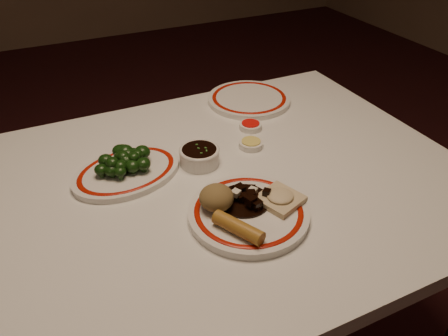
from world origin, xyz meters
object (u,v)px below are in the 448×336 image
(soy_bowl, at_px, (199,156))
(broccoli_plate, at_px, (127,172))
(dining_table, at_px, (217,209))
(main_plate, at_px, (248,213))
(rice_mound, at_px, (216,198))
(broccoli_pile, at_px, (126,159))
(stirfry_heap, at_px, (245,198))
(fried_wonton, at_px, (280,198))
(spring_roll, at_px, (238,227))

(soy_bowl, bearing_deg, broccoli_plate, 170.95)
(dining_table, height_order, main_plate, main_plate)
(dining_table, distance_m, soy_bowl, 0.14)
(dining_table, xyz_separation_m, broccoli_plate, (-0.19, 0.11, 0.10))
(rice_mound, bearing_deg, broccoli_pile, 119.44)
(stirfry_heap, bearing_deg, rice_mound, 171.89)
(rice_mound, xyz_separation_m, fried_wonton, (0.13, -0.04, -0.02))
(rice_mound, xyz_separation_m, spring_roll, (0.01, -0.09, -0.01))
(stirfry_heap, xyz_separation_m, broccoli_pile, (-0.19, 0.24, 0.01))
(rice_mound, xyz_separation_m, soy_bowl, (0.04, 0.19, -0.02))
(fried_wonton, bearing_deg, broccoli_pile, 133.73)
(main_plate, xyz_separation_m, rice_mound, (-0.06, 0.04, 0.03))
(spring_roll, xyz_separation_m, stirfry_heap, (0.06, 0.08, -0.01))
(fried_wonton, xyz_separation_m, stirfry_heap, (-0.07, 0.03, -0.00))
(fried_wonton, relative_size, soy_bowl, 1.10)
(stirfry_heap, bearing_deg, fried_wonton, -25.78)
(broccoli_pile, relative_size, soy_bowl, 1.43)
(rice_mound, relative_size, broccoli_pile, 0.52)
(spring_roll, xyz_separation_m, fried_wonton, (0.12, 0.05, -0.00))
(main_plate, relative_size, broccoli_plate, 1.04)
(dining_table, distance_m, broccoli_pile, 0.25)
(spring_roll, height_order, broccoli_pile, broccoli_pile)
(broccoli_plate, bearing_deg, stirfry_heap, -49.35)
(dining_table, distance_m, rice_mound, 0.19)
(stirfry_heap, distance_m, broccoli_pile, 0.31)
(broccoli_pile, bearing_deg, main_plate, -55.06)
(spring_roll, distance_m, soy_bowl, 0.28)
(rice_mound, xyz_separation_m, broccoli_pile, (-0.13, 0.23, -0.01))
(broccoli_plate, xyz_separation_m, soy_bowl, (0.18, -0.03, 0.01))
(broccoli_pile, distance_m, soy_bowl, 0.18)
(stirfry_heap, relative_size, broccoli_pile, 0.81)
(rice_mound, distance_m, broccoli_pile, 0.26)
(rice_mound, xyz_separation_m, broccoli_plate, (-0.13, 0.22, -0.04))
(broccoli_plate, bearing_deg, broccoli_pile, 62.78)
(fried_wonton, distance_m, soy_bowl, 0.25)
(spring_roll, height_order, soy_bowl, spring_roll)
(dining_table, xyz_separation_m, stirfry_heap, (0.01, -0.12, 0.12))
(dining_table, bearing_deg, broccoli_plate, 150.44)
(fried_wonton, relative_size, stirfry_heap, 0.95)
(rice_mound, height_order, spring_roll, rice_mound)
(spring_roll, relative_size, stirfry_heap, 0.96)
(main_plate, xyz_separation_m, fried_wonton, (0.07, -0.00, 0.02))
(main_plate, bearing_deg, soy_bowl, 93.73)
(rice_mound, distance_m, stirfry_heap, 0.07)
(main_plate, height_order, fried_wonton, fried_wonton)
(fried_wonton, bearing_deg, main_plate, 176.55)
(fried_wonton, bearing_deg, soy_bowl, 110.61)
(soy_bowl, bearing_deg, fried_wonton, -69.39)
(main_plate, height_order, broccoli_pile, broccoli_pile)
(stirfry_heap, bearing_deg, broccoli_pile, 128.85)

